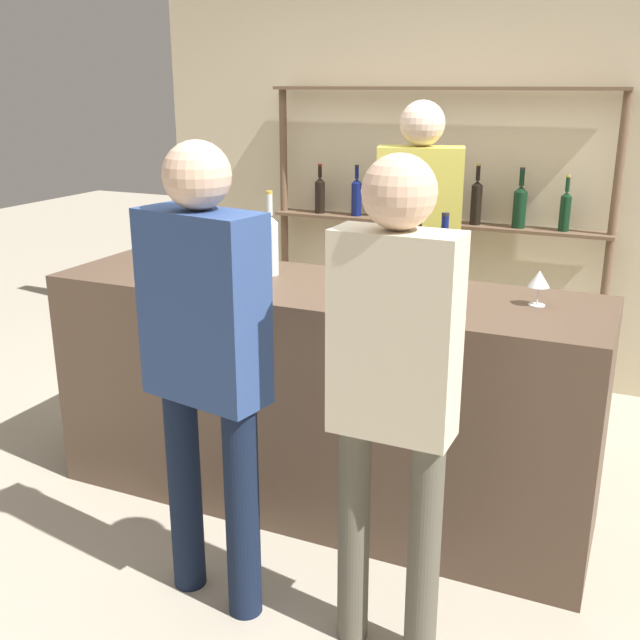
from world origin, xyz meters
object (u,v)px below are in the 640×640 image
(counter_bottle_3, at_px, (178,243))
(customer_center, at_px, (205,349))
(counter_bottle_1, at_px, (443,272))
(customer_right, at_px, (393,375))
(wine_glass, at_px, (539,280))
(cork_jar, at_px, (186,268))
(server_behind_counter, at_px, (418,240))
(counter_bottle_2, at_px, (270,243))
(counter_bottle_0, at_px, (416,265))

(counter_bottle_3, distance_m, customer_center, 1.06)
(counter_bottle_1, relative_size, customer_right, 0.22)
(counter_bottle_1, relative_size, counter_bottle_3, 1.17)
(wine_glass, relative_size, cork_jar, 0.96)
(wine_glass, distance_m, server_behind_counter, 1.21)
(customer_center, xyz_separation_m, customer_right, (0.67, 0.01, 0.01))
(cork_jar, bearing_deg, counter_bottle_1, 4.48)
(counter_bottle_1, xyz_separation_m, counter_bottle_3, (-1.29, 0.13, -0.02))
(server_behind_counter, bearing_deg, cork_jar, -43.44)
(counter_bottle_2, height_order, server_behind_counter, server_behind_counter)
(cork_jar, bearing_deg, server_behind_counter, 61.30)
(counter_bottle_0, bearing_deg, wine_glass, 4.25)
(counter_bottle_1, xyz_separation_m, customer_right, (0.04, -0.67, -0.17))
(counter_bottle_0, relative_size, counter_bottle_2, 0.84)
(server_behind_counter, xyz_separation_m, customer_right, (0.47, -1.79, -0.05))
(cork_jar, bearing_deg, counter_bottle_3, 131.17)
(counter_bottle_3, xyz_separation_m, server_behind_counter, (0.86, 0.99, -0.10))
(counter_bottle_1, distance_m, customer_center, 0.95)
(counter_bottle_3, xyz_separation_m, customer_center, (0.66, -0.82, -0.15))
(counter_bottle_1, distance_m, server_behind_counter, 1.21)
(counter_bottle_1, xyz_separation_m, counter_bottle_2, (-0.85, 0.21, 0.00))
(counter_bottle_0, height_order, counter_bottle_2, counter_bottle_2)
(wine_glass, bearing_deg, counter_bottle_0, -175.75)
(counter_bottle_1, height_order, customer_center, customer_center)
(counter_bottle_1, xyz_separation_m, wine_glass, (0.33, 0.20, -0.04))
(counter_bottle_0, relative_size, customer_center, 0.19)
(counter_bottle_0, bearing_deg, customer_center, -119.74)
(customer_center, distance_m, customer_right, 0.67)
(wine_glass, xyz_separation_m, server_behind_counter, (-0.77, 0.93, -0.08))
(counter_bottle_3, height_order, wine_glass, counter_bottle_3)
(cork_jar, bearing_deg, customer_center, -51.81)
(counter_bottle_0, relative_size, wine_glass, 2.27)
(counter_bottle_0, xyz_separation_m, counter_bottle_2, (-0.70, 0.05, 0.02))
(wine_glass, height_order, server_behind_counter, server_behind_counter)
(counter_bottle_2, distance_m, customer_right, 1.26)
(counter_bottle_1, relative_size, wine_glass, 2.64)
(customer_center, height_order, server_behind_counter, server_behind_counter)
(counter_bottle_2, height_order, counter_bottle_3, counter_bottle_2)
(counter_bottle_0, distance_m, customer_right, 0.86)
(cork_jar, relative_size, server_behind_counter, 0.08)
(counter_bottle_0, relative_size, cork_jar, 2.18)
(counter_bottle_2, xyz_separation_m, cork_jar, (-0.25, -0.29, -0.07))
(counter_bottle_0, height_order, counter_bottle_3, counter_bottle_0)
(counter_bottle_0, distance_m, cork_jar, 0.98)
(counter_bottle_0, relative_size, counter_bottle_3, 1.00)
(customer_center, bearing_deg, counter_bottle_1, -32.24)
(server_behind_counter, bearing_deg, wine_glass, 24.79)
(customer_center, distance_m, server_behind_counter, 1.82)
(cork_jar, height_order, customer_center, customer_center)
(counter_bottle_0, height_order, wine_glass, counter_bottle_0)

